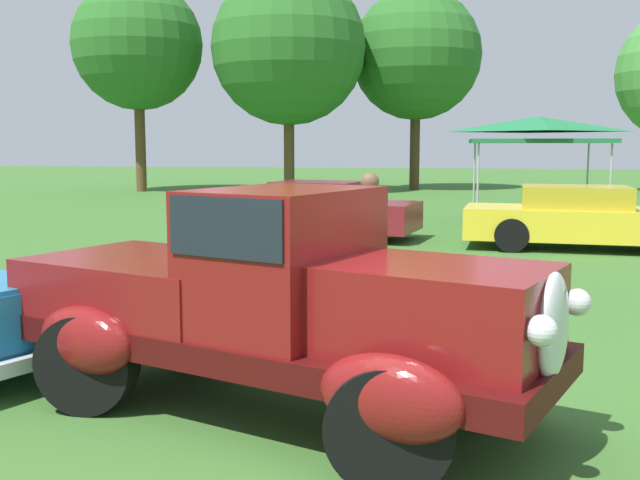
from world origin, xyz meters
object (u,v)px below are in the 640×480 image
(canopy_tent_left_field, at_px, (538,128))
(show_car_yellow, at_px, (583,218))
(show_car_burgundy, at_px, (322,210))
(feature_pickup_truck, at_px, (276,301))
(spectator_by_row, at_px, (369,238))

(canopy_tent_left_field, bearing_deg, show_car_yellow, -84.79)
(show_car_burgundy, relative_size, canopy_tent_left_field, 1.28)
(show_car_burgundy, bearing_deg, feature_pickup_truck, -82.15)
(spectator_by_row, height_order, canopy_tent_left_field, canopy_tent_left_field)
(show_car_burgundy, relative_size, show_car_yellow, 0.91)
(spectator_by_row, xyz_separation_m, canopy_tent_left_field, (3.04, 10.78, 1.51))
(show_car_burgundy, bearing_deg, canopy_tent_left_field, 36.44)
(feature_pickup_truck, xyz_separation_m, show_car_yellow, (3.78, 9.73, -0.26))
(feature_pickup_truck, bearing_deg, canopy_tent_left_field, 76.67)
(show_car_burgundy, distance_m, spectator_by_row, 7.43)
(feature_pickup_truck, bearing_deg, spectator_by_row, 84.54)
(feature_pickup_truck, height_order, show_car_yellow, feature_pickup_truck)
(show_car_yellow, bearing_deg, spectator_by_row, -118.71)
(feature_pickup_truck, height_order, canopy_tent_left_field, canopy_tent_left_field)
(show_car_yellow, bearing_deg, show_car_burgundy, 170.14)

